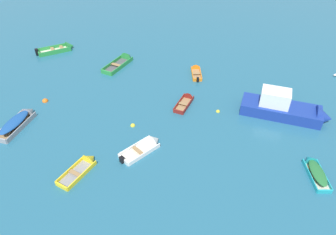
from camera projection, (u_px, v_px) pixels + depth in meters
rowboat_green_midfield_right at (124, 60)px, 30.44m from camera, size 3.00×4.12×1.14m
rowboat_white_back_row_right at (149, 145)px, 20.87m from camera, size 2.98×2.82×1.04m
rowboat_turquoise_foreground_center at (314, 169)px, 19.05m from camera, size 0.99×2.88×0.84m
rowboat_maroon_midfield_left at (187, 100)px, 25.08m from camera, size 1.90×2.81×0.79m
motor_launch_deep_blue_distant_center at (287, 109)px, 23.20m from camera, size 6.80×3.96×2.43m
rowboat_yellow_back_row_left at (85, 164)px, 19.46m from camera, size 2.32×2.99×0.93m
rowboat_orange_near_right at (196, 70)px, 28.90m from camera, size 0.84×2.83×0.75m
rowboat_green_cluster_inner at (62, 48)px, 32.46m from camera, size 3.81×2.72×1.16m
rowboat_grey_outer_left at (20, 120)px, 22.77m from camera, size 2.18×3.97×1.06m
mooring_buoy_between_boats_left at (45, 101)px, 25.16m from camera, size 0.48×0.48×0.48m
mooring_buoy_midfield at (218, 112)px, 24.05m from camera, size 0.31×0.31×0.31m
mooring_buoy_between_boats_right at (133, 126)px, 22.69m from camera, size 0.36×0.36×0.36m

